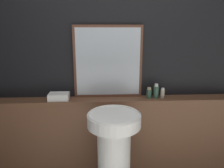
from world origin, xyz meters
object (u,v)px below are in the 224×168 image
pedestal_sink (114,154)px  conditioner_bottle (156,91)px  mirror (108,62)px  shampoo_bottle (149,93)px  towel_stack (59,96)px  lotion_bottle (163,93)px

pedestal_sink → conditioner_bottle: size_ratio=6.15×
mirror → conditioner_bottle: (0.48, -0.08, -0.29)m
pedestal_sink → shampoo_bottle: size_ratio=8.11×
shampoo_bottle → conditioner_bottle: bearing=-0.0°
towel_stack → conditioner_bottle: bearing=-0.0°
lotion_bottle → towel_stack: bearing=180.0°
pedestal_sink → shampoo_bottle: (0.38, 0.40, 0.43)m
shampoo_bottle → conditioner_bottle: size_ratio=0.76×
mirror → lotion_bottle: mirror is taller
pedestal_sink → conditioner_bottle: bearing=41.6°
pedestal_sink → mirror: bearing=93.6°
pedestal_sink → mirror: (-0.03, 0.48, 0.74)m
towel_stack → shampoo_bottle: 0.90m
shampoo_bottle → pedestal_sink: bearing=-133.4°
mirror → lotion_bottle: size_ratio=6.97×
pedestal_sink → shampoo_bottle: 0.70m
pedestal_sink → conditioner_bottle: 0.75m
mirror → towel_stack: 0.59m
towel_stack → lotion_bottle: (1.04, 0.00, 0.01)m
mirror → conditioner_bottle: size_ratio=4.87×
conditioner_bottle → shampoo_bottle: bearing=180.0°
mirror → shampoo_bottle: mirror is taller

